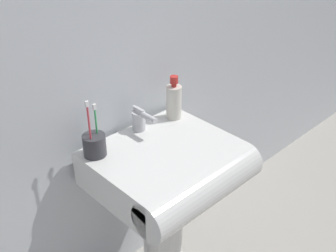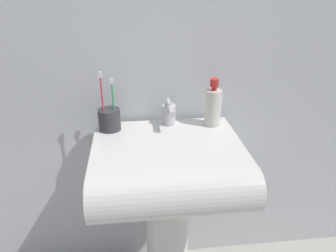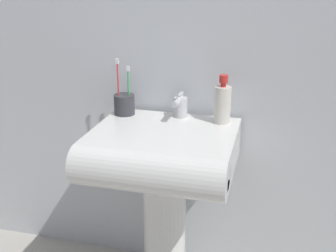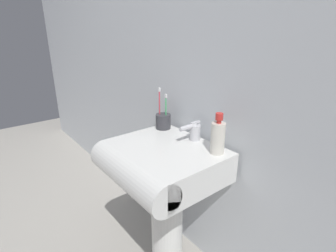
% 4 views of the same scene
% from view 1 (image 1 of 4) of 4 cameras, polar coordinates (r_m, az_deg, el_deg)
% --- Properties ---
extents(wall_back, '(5.00, 0.05, 2.40)m').
position_cam_1_polar(wall_back, '(1.51, -7.57, 16.21)').
color(wall_back, silver).
rests_on(wall_back, ground).
extents(sink_pedestal, '(0.16, 0.16, 0.58)m').
position_cam_1_polar(sink_pedestal, '(1.81, -0.70, -14.42)').
color(sink_pedestal, white).
rests_on(sink_pedestal, ground).
extents(sink_basin, '(0.51, 0.47, 0.14)m').
position_cam_1_polar(sink_basin, '(1.54, 0.54, -5.92)').
color(sink_basin, white).
rests_on(sink_basin, sink_pedestal).
extents(faucet, '(0.05, 0.12, 0.09)m').
position_cam_1_polar(faucet, '(1.61, -3.80, 0.86)').
color(faucet, silver).
rests_on(faucet, sink_basin).
extents(toothbrush_cup, '(0.08, 0.08, 0.22)m').
position_cam_1_polar(toothbrush_cup, '(1.49, -9.94, -2.48)').
color(toothbrush_cup, '#38383D').
rests_on(toothbrush_cup, sink_basin).
extents(soap_bottle, '(0.06, 0.06, 0.18)m').
position_cam_1_polar(soap_bottle, '(1.68, 0.80, 3.42)').
color(soap_bottle, silver).
rests_on(soap_bottle, sink_basin).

